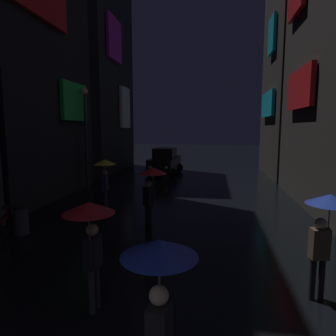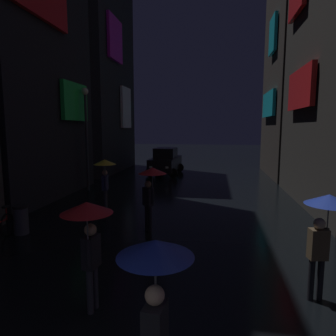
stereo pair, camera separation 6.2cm
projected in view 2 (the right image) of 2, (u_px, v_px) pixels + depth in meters
The scene contains 10 objects.
building_left_far at pixel (94, 45), 22.61m from camera, with size 4.25×7.96×19.13m.
building_right_far at pixel (304, 39), 20.06m from camera, with size 4.25×7.37×18.51m.
pedestrian_midstreet_left_red at pixel (151, 181), 9.62m from camera, with size 0.90×0.90×2.12m.
pedestrian_foreground_right_red at pixel (88, 226), 5.23m from camera, with size 0.90×0.90×2.12m.
pedestrian_midstreet_centre_yellow at pixel (105, 170), 12.03m from camera, with size 0.90×0.90×2.12m.
pedestrian_foreground_left_blue at pixel (325, 218), 5.73m from camera, with size 0.90×0.90×2.12m.
pedestrian_near_crossing_blue at pixel (155, 280), 3.38m from camera, with size 0.90×0.90×2.12m.
car_distant at pixel (166, 161), 21.83m from camera, with size 2.40×4.22×1.92m.
streetlamp_left_far at pixel (86, 127), 15.82m from camera, with size 0.36×0.36×5.44m.
trash_bin at pixel (21, 220), 9.54m from camera, with size 0.46×0.46×0.93m.
Camera 2 is at (1.79, -0.53, 3.38)m, focal length 32.00 mm.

